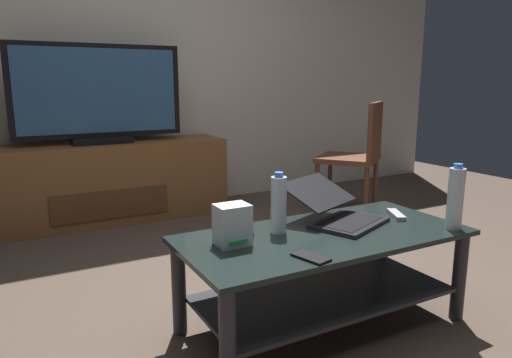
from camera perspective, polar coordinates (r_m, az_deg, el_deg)
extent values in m
plane|color=#4C3D33|center=(2.24, 3.48, -16.28)|extent=(7.68, 7.68, 0.00)
cube|color=beige|center=(4.10, -14.07, 16.24)|extent=(6.40, 0.12, 2.80)
cube|color=black|center=(2.02, 8.39, -6.86)|extent=(1.24, 0.58, 0.02)
cube|color=#2D2D33|center=(2.12, 8.17, -13.70)|extent=(1.09, 0.51, 0.02)
cylinder|color=#2D2D33|center=(1.65, -3.48, -19.44)|extent=(0.06, 0.06, 0.40)
cylinder|color=#2D2D33|center=(2.32, 23.56, -10.86)|extent=(0.06, 0.06, 0.40)
cylinder|color=#2D2D33|center=(2.04, -9.40, -13.06)|extent=(0.06, 0.06, 0.40)
cylinder|color=#2D2D33|center=(2.61, 15.18, -7.71)|extent=(0.06, 0.06, 0.40)
cube|color=brown|center=(3.76, -18.05, -0.39)|extent=(1.86, 0.47, 0.60)
cube|color=#55351C|center=(3.56, -17.21, -3.00)|extent=(0.84, 0.01, 0.21)
cube|color=black|center=(3.69, -18.31, 4.53)|extent=(0.43, 0.20, 0.05)
cube|color=black|center=(3.66, -18.68, 10.15)|extent=(1.22, 0.04, 0.67)
cube|color=#2D517A|center=(3.64, -18.61, 10.15)|extent=(1.13, 0.01, 0.61)
cube|color=#59331E|center=(3.76, 11.14, 2.45)|extent=(0.62, 0.62, 0.04)
cube|color=#59331E|center=(3.69, 14.31, 5.62)|extent=(0.35, 0.28, 0.44)
cylinder|color=#59331E|center=(4.03, 8.98, -0.35)|extent=(0.04, 0.04, 0.44)
cylinder|color=#59331E|center=(3.67, 7.42, -1.49)|extent=(0.04, 0.04, 0.44)
cylinder|color=#59331E|center=(3.95, 14.31, -0.81)|extent=(0.04, 0.04, 0.44)
cylinder|color=#59331E|center=(3.58, 13.25, -2.03)|extent=(0.04, 0.04, 0.44)
cube|color=black|center=(2.15, 11.32, -5.27)|extent=(0.41, 0.35, 0.02)
cube|color=black|center=(2.14, 11.33, -5.01)|extent=(0.35, 0.29, 0.00)
cube|color=black|center=(2.20, 7.57, -1.60)|extent=(0.40, 0.33, 0.11)
cube|color=#3F8CD8|center=(2.19, 7.65, -1.65)|extent=(0.36, 0.29, 0.09)
cube|color=silver|center=(1.83, -2.91, -5.61)|extent=(0.13, 0.10, 0.16)
cube|color=#19D84C|center=(1.80, -2.14, -7.67)|extent=(0.08, 0.00, 0.01)
cylinder|color=silver|center=(1.97, 2.78, -3.19)|extent=(0.07, 0.07, 0.24)
cylinder|color=blue|center=(1.94, 2.82, 0.55)|extent=(0.04, 0.04, 0.02)
cylinder|color=silver|center=(2.19, 23.16, -2.25)|extent=(0.07, 0.07, 0.27)
cylinder|color=blue|center=(2.16, 23.47, 1.46)|extent=(0.04, 0.04, 0.02)
cube|color=black|center=(1.73, 6.70, -9.46)|extent=(0.10, 0.15, 0.01)
cube|color=#99999E|center=(2.33, 16.74, -4.19)|extent=(0.11, 0.16, 0.02)
cube|color=black|center=(2.01, -1.54, -6.20)|extent=(0.07, 0.17, 0.02)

